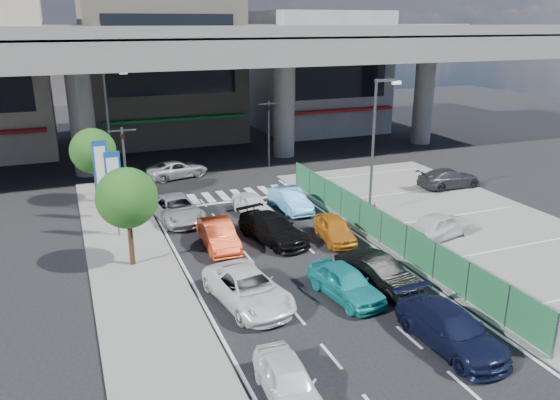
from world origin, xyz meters
name	(u,v)px	position (x,y,z in m)	size (l,w,h in m)	color
ground	(303,277)	(0.00, 0.00, 0.00)	(120.00, 120.00, 0.00)	black
parking_lot	(469,229)	(11.00, 2.00, 0.03)	(12.00, 28.00, 0.06)	slate
sidewalk_left	(133,265)	(-7.00, 4.00, 0.06)	(4.00, 30.00, 0.12)	slate
fence_run	(392,235)	(5.30, 1.00, 0.90)	(0.16, 22.00, 1.80)	#216239
expressway	(186,52)	(0.00, 22.00, 8.76)	(64.00, 14.00, 10.75)	slate
building_center	(162,60)	(0.00, 32.97, 7.49)	(14.00, 10.90, 15.00)	gray
building_east	(319,72)	(16.00, 31.97, 5.99)	(12.00, 10.90, 12.00)	gray
traffic_light_left	(124,148)	(-6.20, 12.00, 3.94)	(1.60, 1.24, 5.20)	#595B60
traffic_light_right	(269,117)	(5.50, 19.00, 3.94)	(1.60, 1.24, 5.20)	#595B60
street_lamp_right	(376,137)	(7.17, 6.00, 4.77)	(1.65, 0.22, 8.00)	#595B60
street_lamp_left	(110,118)	(-6.33, 18.00, 4.77)	(1.65, 0.22, 8.00)	#595B60
signboard_near	(114,182)	(-7.20, 7.99, 3.06)	(0.80, 0.14, 4.70)	#595B60
signboard_far	(101,169)	(-7.60, 10.99, 3.06)	(0.80, 0.14, 4.70)	#595B60
tree_near	(127,198)	(-7.00, 4.00, 3.39)	(2.80, 2.80, 4.80)	#382314
tree_far	(93,151)	(-7.80, 14.50, 3.39)	(2.80, 2.80, 4.80)	#382314
van_white_back_left	(288,381)	(-3.83, -7.50, 0.62)	(1.47, 3.66, 1.25)	white
minivan_navy_back	(451,329)	(2.61, -6.97, 0.69)	(1.93, 4.76, 1.38)	black
sedan_white_mid_left	(248,289)	(-3.08, -1.43, 0.69)	(2.29, 4.97, 1.38)	white
taxi_teal_mid	(345,282)	(0.86, -2.41, 0.69)	(1.63, 4.05, 1.38)	teal
hatch_black_mid_right	(378,273)	(2.60, -2.13, 0.69)	(1.46, 4.19, 1.38)	black
taxi_orange_left	(218,235)	(-2.62, 4.71, 0.69)	(1.46, 4.19, 1.38)	red
sedan_black_mid	(273,228)	(0.29, 4.50, 0.69)	(1.93, 4.76, 1.38)	black
taxi_orange_right	(335,229)	(3.33, 3.37, 0.63)	(1.49, 3.70, 1.26)	orange
wagon_silver_front_left	(176,209)	(-3.79, 9.48, 0.69)	(2.29, 4.97, 1.38)	#979B9F
sedan_white_front_mid	(253,205)	(0.63, 8.75, 0.62)	(1.47, 3.66, 1.25)	white
kei_truck_front_right	(290,200)	(3.01, 8.68, 0.67)	(1.43, 4.10, 1.35)	#56B2F2
crossing_wagon_silver	(177,169)	(-1.88, 18.59, 0.62)	(2.06, 4.46, 1.24)	#A4A8AB
parked_sedan_white	(440,225)	(8.64, 1.53, 0.75)	(1.64, 4.06, 1.38)	silver
parked_sedan_dgrey	(449,178)	(14.98, 8.89, 0.72)	(1.84, 4.53, 1.31)	#2E2E33
traffic_cone	(375,208)	(7.39, 6.06, 0.43)	(0.38, 0.38, 0.75)	red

